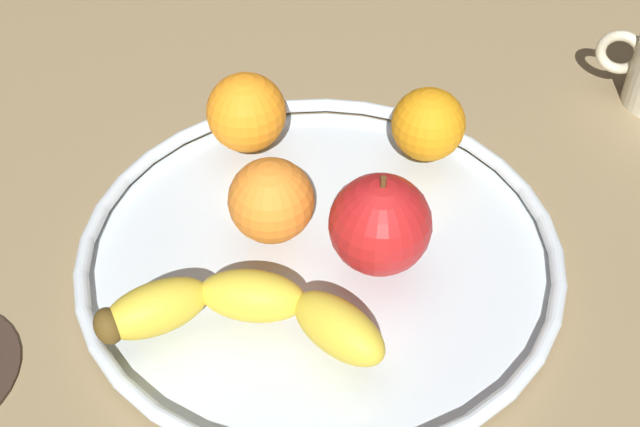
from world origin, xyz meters
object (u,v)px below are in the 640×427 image
at_px(fruit_bowl, 320,249).
at_px(apple, 378,228).
at_px(orange_center, 271,201).
at_px(orange_front_right, 246,112).
at_px(banana, 243,311).
at_px(orange_back_right, 428,124).

height_order(fruit_bowl, apple, apple).
bearing_deg(orange_center, orange_front_right, -52.21).
relative_size(fruit_bowl, apple, 4.50).
height_order(banana, orange_center, orange_center).
distance_m(fruit_bowl, orange_center, 0.06).
xyz_separation_m(fruit_bowl, orange_center, (0.04, 0.01, 0.04)).
relative_size(banana, orange_center, 3.03).
distance_m(orange_front_right, orange_back_right, 0.15).
relative_size(fruit_bowl, orange_back_right, 6.02).
height_order(apple, orange_back_right, apple).
xyz_separation_m(fruit_bowl, orange_front_right, (0.11, -0.08, 0.04)).
distance_m(apple, orange_back_right, 0.14).
xyz_separation_m(banana, apple, (-0.06, -0.09, 0.02)).
height_order(fruit_bowl, orange_center, orange_center).
bearing_deg(banana, orange_back_right, -119.38).
relative_size(banana, apple, 2.39).
xyz_separation_m(orange_front_right, orange_back_right, (-0.15, -0.05, -0.00)).
bearing_deg(orange_back_right, banana, 77.17).
distance_m(apple, orange_front_right, 0.18).
bearing_deg(banana, orange_front_right, -79.41).
height_order(orange_front_right, orange_center, orange_front_right).
bearing_deg(orange_back_right, orange_front_right, 19.68).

